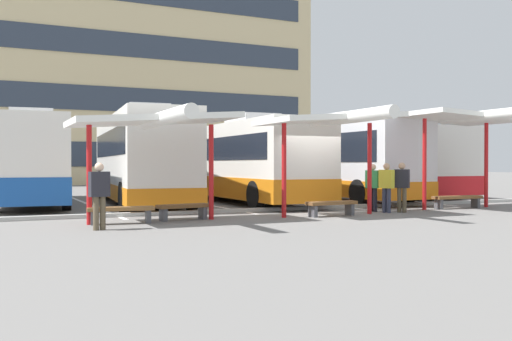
{
  "coord_description": "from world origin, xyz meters",
  "views": [
    {
      "loc": [
        -9.71,
        -16.25,
        1.58
      ],
      "look_at": [
        -0.76,
        2.96,
        1.34
      ],
      "focal_mm": 40.27,
      "sensor_mm": 36.0,
      "label": 1
    }
  ],
  "objects_px": {
    "waiting_shelter_2": "(462,120)",
    "waiting_passenger_0": "(373,184)",
    "bench_1": "(183,208)",
    "bench_0": "(121,211)",
    "bench_3": "(457,199)",
    "waiting_shelter_1": "(333,121)",
    "waiting_passenger_3": "(402,184)",
    "coach_bus_3": "(324,160)",
    "bench_2": "(332,205)",
    "coach_bus_1": "(140,159)",
    "waiting_passenger_1": "(99,191)",
    "waiting_shelter_0": "(155,122)",
    "coach_bus_2": "(238,163)",
    "waiting_passenger_2": "(387,184)",
    "coach_bus_4": "(380,163)",
    "coach_bus_0": "(33,162)"
  },
  "relations": [
    {
      "from": "coach_bus_2",
      "to": "bench_1",
      "type": "xyz_separation_m",
      "value": [
        -4.59,
        -6.87,
        -1.3
      ]
    },
    {
      "from": "waiting_passenger_0",
      "to": "waiting_passenger_3",
      "type": "relative_size",
      "value": 0.97
    },
    {
      "from": "bench_1",
      "to": "waiting_shelter_2",
      "type": "height_order",
      "value": "waiting_shelter_2"
    },
    {
      "from": "coach_bus_3",
      "to": "waiting_passenger_2",
      "type": "xyz_separation_m",
      "value": [
        -2.01,
        -7.04,
        -0.82
      ]
    },
    {
      "from": "bench_1",
      "to": "waiting_passenger_1",
      "type": "xyz_separation_m",
      "value": [
        -2.56,
        -1.47,
        0.59
      ]
    },
    {
      "from": "coach_bus_0",
      "to": "waiting_shelter_1",
      "type": "distance_m",
      "value": 12.44
    },
    {
      "from": "bench_0",
      "to": "waiting_passenger_3",
      "type": "relative_size",
      "value": 1.08
    },
    {
      "from": "bench_1",
      "to": "waiting_passenger_1",
      "type": "bearing_deg",
      "value": -150.13
    },
    {
      "from": "bench_2",
      "to": "bench_1",
      "type": "bearing_deg",
      "value": 171.1
    },
    {
      "from": "coach_bus_1",
      "to": "bench_3",
      "type": "bearing_deg",
      "value": -37.05
    },
    {
      "from": "waiting_shelter_1",
      "to": "waiting_passenger_2",
      "type": "relative_size",
      "value": 2.74
    },
    {
      "from": "coach_bus_1",
      "to": "waiting_shelter_2",
      "type": "distance_m",
      "value": 12.22
    },
    {
      "from": "coach_bus_1",
      "to": "waiting_shelter_1",
      "type": "height_order",
      "value": "coach_bus_1"
    },
    {
      "from": "coach_bus_4",
      "to": "waiting_passenger_3",
      "type": "height_order",
      "value": "coach_bus_4"
    },
    {
      "from": "coach_bus_2",
      "to": "coach_bus_4",
      "type": "height_order",
      "value": "coach_bus_4"
    },
    {
      "from": "waiting_shelter_1",
      "to": "waiting_passenger_1",
      "type": "xyz_separation_m",
      "value": [
        -7.01,
        -0.7,
        -1.95
      ]
    },
    {
      "from": "bench_0",
      "to": "waiting_passenger_2",
      "type": "bearing_deg",
      "value": -1.01
    },
    {
      "from": "waiting_passenger_2",
      "to": "waiting_passenger_0",
      "type": "bearing_deg",
      "value": 103.26
    },
    {
      "from": "coach_bus_2",
      "to": "bench_1",
      "type": "height_order",
      "value": "coach_bus_2"
    },
    {
      "from": "coach_bus_1",
      "to": "waiting_shelter_2",
      "type": "height_order",
      "value": "coach_bus_1"
    },
    {
      "from": "bench_1",
      "to": "waiting_shelter_2",
      "type": "bearing_deg",
      "value": -1.5
    },
    {
      "from": "waiting_shelter_1",
      "to": "waiting_passenger_3",
      "type": "distance_m",
      "value": 3.4
    },
    {
      "from": "coach_bus_1",
      "to": "waiting_passenger_2",
      "type": "xyz_separation_m",
      "value": [
        6.21,
        -7.6,
        -0.87
      ]
    },
    {
      "from": "bench_3",
      "to": "waiting_passenger_2",
      "type": "xyz_separation_m",
      "value": [
        -3.38,
        -0.36,
        0.58
      ]
    },
    {
      "from": "waiting_shelter_0",
      "to": "waiting_passenger_1",
      "type": "distance_m",
      "value": 2.67
    },
    {
      "from": "coach_bus_2",
      "to": "waiting_passenger_1",
      "type": "bearing_deg",
      "value": -130.61
    },
    {
      "from": "coach_bus_3",
      "to": "waiting_passenger_3",
      "type": "distance_m",
      "value": 7.38
    },
    {
      "from": "coach_bus_2",
      "to": "waiting_shelter_1",
      "type": "xyz_separation_m",
      "value": [
        -0.14,
        -7.65,
        1.25
      ]
    },
    {
      "from": "waiting_passenger_3",
      "to": "waiting_shelter_2",
      "type": "bearing_deg",
      "value": 5.66
    },
    {
      "from": "waiting_shelter_0",
      "to": "bench_3",
      "type": "bearing_deg",
      "value": 1.68
    },
    {
      "from": "bench_0",
      "to": "bench_3",
      "type": "xyz_separation_m",
      "value": [
        11.9,
        0.21,
        0.01
      ]
    },
    {
      "from": "waiting_shelter_2",
      "to": "waiting_passenger_0",
      "type": "height_order",
      "value": "waiting_shelter_2"
    },
    {
      "from": "waiting_shelter_1",
      "to": "waiting_shelter_2",
      "type": "height_order",
      "value": "waiting_shelter_2"
    },
    {
      "from": "waiting_shelter_2",
      "to": "waiting_passenger_1",
      "type": "height_order",
      "value": "waiting_shelter_2"
    },
    {
      "from": "bench_1",
      "to": "waiting_passenger_2",
      "type": "distance_m",
      "value": 6.76
    },
    {
      "from": "waiting_shelter_2",
      "to": "waiting_passenger_0",
      "type": "bearing_deg",
      "value": 173.41
    },
    {
      "from": "waiting_shelter_0",
      "to": "waiting_shelter_1",
      "type": "relative_size",
      "value": 1.03
    },
    {
      "from": "waiting_shelter_1",
      "to": "waiting_passenger_2",
      "type": "height_order",
      "value": "waiting_shelter_1"
    },
    {
      "from": "coach_bus_1",
      "to": "coach_bus_3",
      "type": "distance_m",
      "value": 8.25
    },
    {
      "from": "coach_bus_4",
      "to": "waiting_shelter_0",
      "type": "distance_m",
      "value": 16.49
    },
    {
      "from": "bench_1",
      "to": "coach_bus_1",
      "type": "bearing_deg",
      "value": 85.93
    },
    {
      "from": "coach_bus_0",
      "to": "coach_bus_3",
      "type": "height_order",
      "value": "coach_bus_3"
    },
    {
      "from": "coach_bus_4",
      "to": "waiting_passenger_1",
      "type": "height_order",
      "value": "coach_bus_4"
    },
    {
      "from": "waiting_passenger_0",
      "to": "waiting_passenger_1",
      "type": "distance_m",
      "value": 9.29
    },
    {
      "from": "coach_bus_1",
      "to": "coach_bus_3",
      "type": "height_order",
      "value": "coach_bus_1"
    },
    {
      "from": "bench_1",
      "to": "waiting_passenger_3",
      "type": "relative_size",
      "value": 0.96
    },
    {
      "from": "coach_bus_3",
      "to": "bench_2",
      "type": "height_order",
      "value": "coach_bus_3"
    },
    {
      "from": "coach_bus_1",
      "to": "bench_2",
      "type": "relative_size",
      "value": 6.8
    },
    {
      "from": "coach_bus_1",
      "to": "waiting_passenger_1",
      "type": "bearing_deg",
      "value": -109.55
    },
    {
      "from": "waiting_shelter_0",
      "to": "bench_1",
      "type": "height_order",
      "value": "waiting_shelter_0"
    }
  ]
}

